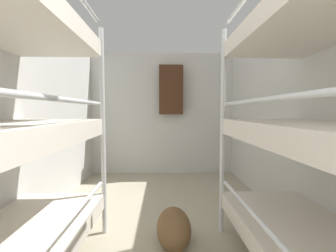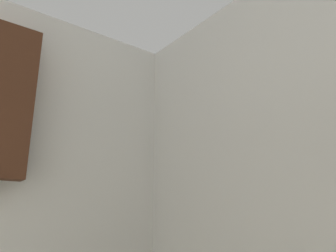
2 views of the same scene
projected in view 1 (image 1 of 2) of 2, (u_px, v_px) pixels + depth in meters
wall_left at (8, 117)px, 1.98m from camera, size 0.06×4.66×2.29m
wall_right at (313, 117)px, 2.05m from camera, size 0.06×4.66×2.29m
wall_back at (163, 114)px, 4.31m from camera, size 2.80×0.06×2.29m
duffel_bag at (174, 228)px, 2.00m from camera, size 0.31×0.57×0.31m
hanging_coat at (171, 90)px, 4.13m from camera, size 0.44×0.12×0.90m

